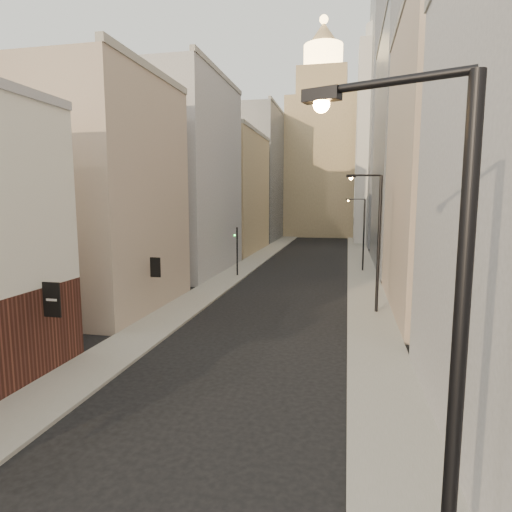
{
  "coord_description": "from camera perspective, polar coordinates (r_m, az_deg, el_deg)",
  "views": [
    {
      "loc": [
        4.82,
        -1.43,
        7.84
      ],
      "look_at": [
        -0.38,
        22.94,
        4.48
      ],
      "focal_mm": 30.0,
      "sensor_mm": 36.0,
      "label": 1
    }
  ],
  "objects": [
    {
      "name": "highrise",
      "position": [
        82.47,
        22.3,
        19.6
      ],
      "size": [
        21.0,
        23.0,
        51.2
      ],
      "color": "gray",
      "rests_on": "ground"
    },
    {
      "name": "traffic_light_left",
      "position": [
        42.84,
        -2.54,
        1.7
      ],
      "size": [
        0.55,
        0.43,
        5.0
      ],
      "rotation": [
        0.0,
        0.0,
        3.41
      ],
      "color": "black",
      "rests_on": "ground"
    },
    {
      "name": "left_bldg_wingrid",
      "position": [
        83.26,
        0.39,
        10.54
      ],
      "size": [
        8.0,
        20.0,
        24.0
      ],
      "primitive_type": "cube",
      "color": "gray",
      "rests_on": "ground"
    },
    {
      "name": "streetlamp_far",
      "position": [
        47.06,
        13.94,
        3.34
      ],
      "size": [
        2.05,
        0.24,
        7.82
      ],
      "rotation": [
        0.0,
        0.0,
        -0.03
      ],
      "color": "black",
      "rests_on": "ground"
    },
    {
      "name": "left_bldg_tan",
      "position": [
        63.7,
        -3.29,
        8.26
      ],
      "size": [
        8.0,
        18.0,
        17.0
      ],
      "primitive_type": "cube",
      "color": "#9F8861",
      "rests_on": "ground"
    },
    {
      "name": "streetlamp_mid",
      "position": [
        29.75,
        15.65,
        2.64
      ],
      "size": [
        2.36,
        1.01,
        9.4
      ],
      "rotation": [
        0.0,
        0.0,
        0.35
      ],
      "color": "black",
      "rests_on": "ground"
    },
    {
      "name": "white_tower",
      "position": [
        80.33,
        16.21,
        15.08
      ],
      "size": [
        8.0,
        8.0,
        41.5
      ],
      "color": "silver",
      "rests_on": "ground"
    },
    {
      "name": "right_bldg_beige",
      "position": [
        32.31,
        25.34,
        10.79
      ],
      "size": [
        8.0,
        16.0,
        20.0
      ],
      "primitive_type": "cube",
      "color": "tan",
      "rests_on": "ground"
    },
    {
      "name": "clock_tower",
      "position": [
        94.12,
        8.69,
        13.56
      ],
      "size": [
        14.0,
        14.0,
        44.9
      ],
      "color": "#9F8861",
      "rests_on": "ground"
    },
    {
      "name": "sidewalk_left",
      "position": [
        58.08,
        0.71,
        -0.01
      ],
      "size": [
        3.0,
        140.0,
        0.15
      ],
      "primitive_type": "cube",
      "color": "gray",
      "rests_on": "ground"
    },
    {
      "name": "right_bldg_wingrid",
      "position": [
        52.19,
        20.44,
        12.88
      ],
      "size": [
        8.0,
        20.0,
        26.0
      ],
      "primitive_type": "cube",
      "color": "gray",
      "rests_on": "ground"
    },
    {
      "name": "streetlamp_near",
      "position": [
        6.71,
        23.14,
        -14.06
      ],
      "size": [
        2.39,
        1.03,
        9.49
      ],
      "rotation": [
        0.0,
        0.0,
        -0.35
      ],
      "color": "black",
      "rests_on": "ground"
    },
    {
      "name": "left_bldg_grey",
      "position": [
        46.63,
        -9.25,
        10.24
      ],
      "size": [
        8.0,
        16.0,
        20.0
      ],
      "primitive_type": "cube",
      "color": "#939297",
      "rests_on": "ground"
    },
    {
      "name": "sidewalk_right",
      "position": [
        56.99,
        13.63,
        -0.37
      ],
      "size": [
        3.0,
        140.0,
        0.15
      ],
      "primitive_type": "cube",
      "color": "gray",
      "rests_on": "ground"
    },
    {
      "name": "left_bldg_beige",
      "position": [
        32.18,
        -19.64,
        7.52
      ],
      "size": [
        8.0,
        12.0,
        16.0
      ],
      "primitive_type": "cube",
      "color": "tan",
      "rests_on": "ground"
    }
  ]
}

